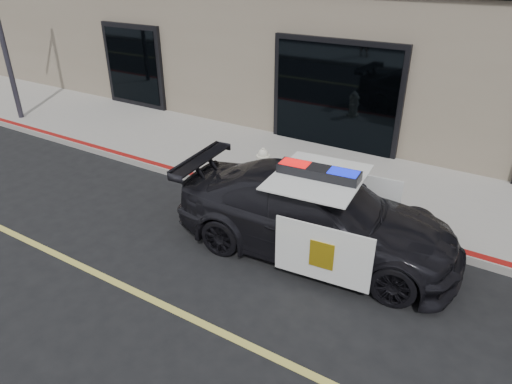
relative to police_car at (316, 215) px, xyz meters
The scene contains 4 objects.
ground 2.67m from the police_car, 103.60° to the right, with size 120.00×120.00×0.00m, color black.
sidewalk_n 2.89m from the police_car, 102.36° to the left, with size 60.00×3.50×0.15m, color gray.
police_car is the anchor object (origin of this frame).
fire_hydrant 2.60m from the police_car, 141.26° to the left, with size 0.36×0.50×0.79m.
Camera 1 is at (3.26, -3.73, 4.62)m, focal length 32.00 mm.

